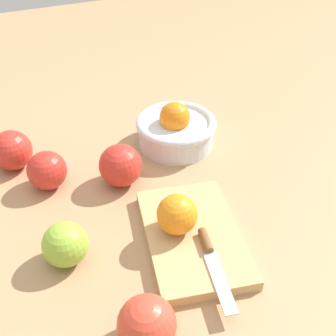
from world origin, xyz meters
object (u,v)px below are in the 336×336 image
bowl (176,129)px  orange_on_board (176,215)px  knife (211,258)px  apple_front_left_3 (120,165)px  apple_front_right_2 (65,244)px  apple_front_left (47,170)px  cutting_board (193,237)px  apple_front_right (147,324)px  apple_front_left_2 (12,150)px

bowl → orange_on_board: (0.25, -0.11, 0.02)m
knife → apple_front_left_3: 0.26m
apple_front_left_3 → apple_front_right_2: bearing=-43.2°
orange_on_board → apple_front_left: (-0.22, -0.17, -0.02)m
knife → cutting_board: bearing=-179.4°
apple_front_left_3 → cutting_board: bearing=17.5°
bowl → apple_front_left_3: (0.08, -0.15, 0.00)m
cutting_board → apple_front_right: 0.19m
apple_front_right → apple_front_left_3: size_ratio=0.95×
apple_front_left → orange_on_board: bearing=37.4°
knife → apple_front_right: 0.15m
bowl → cutting_board: size_ratio=0.72×
apple_front_left_2 → orange_on_board: bearing=35.6°
cutting_board → apple_front_left_2: apple_front_left_2 is taller
apple_front_left_3 → apple_front_left_2: bearing=-126.1°
cutting_board → apple_front_left_3: size_ratio=2.88×
apple_front_right → apple_front_left: (-0.37, -0.06, -0.00)m
orange_on_board → bowl: bearing=156.0°
apple_front_right → apple_front_right_2: (-0.18, -0.07, -0.00)m
apple_front_left_2 → bowl: bearing=80.4°
apple_front_left → apple_front_left_3: (0.04, 0.13, 0.00)m
knife → apple_front_right_2: size_ratio=2.16×
knife → apple_front_left_2: apple_front_left_2 is taller
knife → apple_front_left: size_ratio=2.10×
bowl → apple_front_left: (0.03, -0.28, -0.00)m
knife → apple_front_left_3: size_ratio=1.89×
cutting_board → apple_front_left_2: 0.40m
bowl → orange_on_board: bowl is taller
bowl → apple_front_left_2: size_ratio=2.12×
orange_on_board → apple_front_left_2: orange_on_board is taller
orange_on_board → apple_front_right: (0.15, -0.11, -0.02)m
orange_on_board → apple_front_left_3: orange_on_board is taller
apple_front_left_2 → apple_front_left: bearing=30.7°
cutting_board → apple_front_left_2: bearing=-143.2°
bowl → knife: bearing=-14.9°
cutting_board → orange_on_board: size_ratio=3.54×
apple_front_right → apple_front_left_2: 0.47m
bowl → apple_front_left: bowl is taller
cutting_board → apple_front_right_2: size_ratio=3.28×
knife → apple_front_right: size_ratio=1.99×
apple_front_right → apple_front_left_3: (-0.33, 0.07, 0.00)m
apple_front_right_2 → orange_on_board: bearing=81.9°
apple_front_left → apple_front_right: bearing=8.6°
bowl → cutting_board: bowl is taller
knife → apple_front_left_3: (-0.25, -0.06, 0.02)m
bowl → orange_on_board: 0.27m
bowl → knife: (0.33, -0.09, -0.01)m
bowl → apple_front_left_2: bearing=-99.6°
knife → apple_front_left: (-0.30, -0.19, 0.01)m
orange_on_board → apple_front_left_2: bearing=-144.4°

